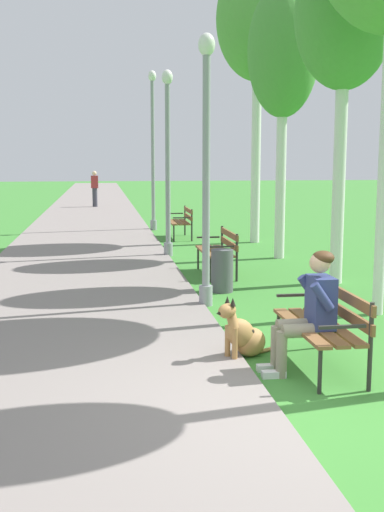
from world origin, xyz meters
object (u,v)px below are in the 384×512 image
birch_tree_fourth (283,54)px  person_seated_on_near_bench (310,307)px  lamp_post_mid (168,161)px  dog_shepherd (244,335)px  lamp_post_near (206,168)px  lamp_post_far (153,149)px  litter_bin (222,271)px  park_bench_far (182,220)px  park_bench_near (326,320)px  birch_tree_fifth (258,21)px  birch_tree_third (345,19)px  park_bench_mid (220,248)px  pedestrian_distant (95,189)px

birch_tree_fourth → person_seated_on_near_bench: bearing=-103.8°
lamp_post_mid → person_seated_on_near_bench: bearing=-85.9°
person_seated_on_near_bench → dog_shepherd: person_seated_on_near_bench is taller
lamp_post_near → lamp_post_mid: 4.93m
lamp_post_far → litter_bin: 9.61m
dog_shepherd → litter_bin: bearing=82.9°
park_bench_far → lamp_post_mid: size_ratio=0.37×
person_seated_on_near_bench → birch_tree_fourth: (1.81, 7.39, 3.66)m
park_bench_near → birch_tree_fifth: birch_tree_fifth is taller
park_bench_far → lamp_post_near: (-0.68, -8.11, 1.50)m
dog_shepherd → litter_bin: (0.43, 3.46, 0.09)m
birch_tree_fifth → litter_bin: 8.24m
birch_tree_third → birch_tree_fifth: bearing=90.8°
park_bench_mid → litter_bin: 1.55m
dog_shepherd → pedestrian_distant: (-1.76, 22.43, 0.58)m
park_bench_far → birch_tree_fourth: birch_tree_fourth is taller
lamp_post_mid → pedestrian_distant: 15.12m
birch_tree_fifth → pedestrian_distant: birch_tree_fifth is taller
person_seated_on_near_bench → birch_tree_fourth: birch_tree_fourth is taller
park_bench_mid → pedestrian_distant: 17.61m
park_bench_near → lamp_post_far: lamp_post_far is taller
pedestrian_distant → lamp_post_mid: bearing=-83.4°
lamp_post_mid → birch_tree_fourth: size_ratio=0.70×
pedestrian_distant → park_bench_mid: bearing=-82.0°
litter_bin → pedestrian_distant: bearing=96.6°
person_seated_on_near_bench → birch_tree_third: 6.19m
birch_tree_fourth → birch_tree_third: bearing=-86.2°
lamp_post_near → lamp_post_mid: size_ratio=0.96×
dog_shepherd → birch_tree_fifth: bearing=75.4°
park_bench_far → dog_shepherd: 10.67m
birch_tree_fourth → park_bench_near: bearing=-102.4°
park_bench_mid → lamp_post_far: 8.10m
birch_tree_fourth → birch_tree_fifth: size_ratio=0.81×
litter_bin → park_bench_far: bearing=88.0°
park_bench_mid → lamp_post_near: 2.96m
park_bench_far → birch_tree_fourth: size_ratio=0.26×
dog_shepherd → birch_tree_fourth: bearing=70.9°
park_bench_mid → pedestrian_distant: size_ratio=0.91×
lamp_post_mid → lamp_post_far: size_ratio=0.85×
dog_shepherd → pedestrian_distant: 22.50m
park_bench_mid → lamp_post_near: bearing=-105.2°
lamp_post_mid → pedestrian_distant: bearing=96.6°
lamp_post_mid → birch_tree_fourth: birch_tree_fourth is taller
lamp_post_near → litter_bin: size_ratio=5.56×
birch_tree_fifth → litter_bin: birch_tree_fifth is taller
lamp_post_near → lamp_post_far: (0.08, 10.30, 0.45)m
park_bench_far → lamp_post_far: size_ratio=0.31×
park_bench_near → birch_tree_third: 6.15m
lamp_post_mid → birch_tree_third: birch_tree_third is taller
lamp_post_mid → birch_tree_third: size_ratio=0.71×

